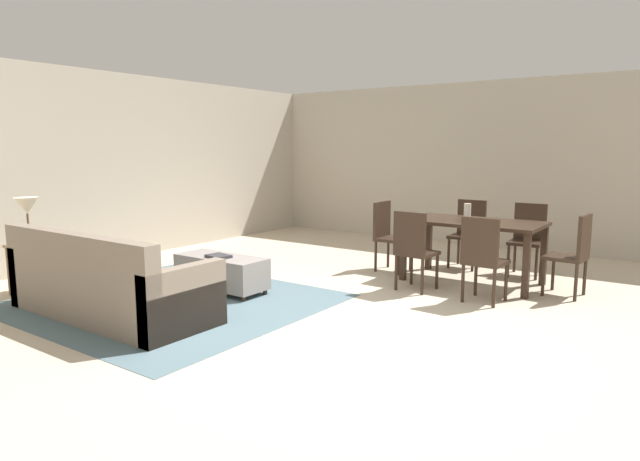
{
  "coord_description": "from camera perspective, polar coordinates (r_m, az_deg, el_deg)",
  "views": [
    {
      "loc": [
        2.65,
        -4.05,
        1.63
      ],
      "look_at": [
        -1.37,
        1.6,
        0.59
      ],
      "focal_mm": 31.03,
      "sensor_mm": 36.0,
      "label": 1
    }
  ],
  "objects": [
    {
      "name": "couch",
      "position": [
        5.77,
        -21.06,
        -5.48
      ],
      "size": [
        2.24,
        0.88,
        0.86
      ],
      "color": "gray",
      "rests_on": "ground_plane"
    },
    {
      "name": "wall_left",
      "position": [
        8.48,
        -22.17,
        6.03
      ],
      "size": [
        0.12,
        11.0,
        2.7
      ],
      "primitive_type": "cube",
      "color": "#BCB2A0",
      "rests_on": "ground_plane"
    },
    {
      "name": "book_on_ottoman",
      "position": [
        6.31,
        -10.43,
        -2.63
      ],
      "size": [
        0.29,
        0.24,
        0.03
      ],
      "primitive_type": "cube",
      "rotation": [
        0.0,
        0.0,
        -0.15
      ],
      "color": "#333338",
      "rests_on": "ottoman_table"
    },
    {
      "name": "side_table",
      "position": [
        6.95,
        -27.68,
        -2.25
      ],
      "size": [
        0.4,
        0.4,
        0.57
      ],
      "color": "olive",
      "rests_on": "ground_plane"
    },
    {
      "name": "dining_chair_head_west",
      "position": [
        7.4,
        7.03,
        -0.15
      ],
      "size": [
        0.4,
        0.4,
        0.92
      ],
      "color": "#332319",
      "rests_on": "ground_plane"
    },
    {
      "name": "ottoman_table",
      "position": [
        6.43,
        -10.13,
        -4.15
      ],
      "size": [
        1.1,
        0.45,
        0.41
      ],
      "color": "gray",
      "rests_on": "ground_plane"
    },
    {
      "name": "dining_table",
      "position": [
        6.92,
        15.52,
        0.19
      ],
      "size": [
        1.6,
        0.87,
        0.76
      ],
      "color": "#332319",
      "rests_on": "ground_plane"
    },
    {
      "name": "dining_chair_far_left",
      "position": [
        7.84,
        15.07,
        0.11
      ],
      "size": [
        0.41,
        0.41,
        0.92
      ],
      "color": "#332319",
      "rests_on": "ground_plane"
    },
    {
      "name": "vase_centerpiece",
      "position": [
        6.9,
        14.96,
        1.86
      ],
      "size": [
        0.08,
        0.08,
        0.21
      ],
      "primitive_type": "cylinder",
      "color": "silver",
      "rests_on": "dining_table"
    },
    {
      "name": "area_rug",
      "position": [
        6.15,
        -15.02,
        -7.09
      ],
      "size": [
        3.0,
        2.8,
        0.01
      ],
      "primitive_type": "cube",
      "color": "slate",
      "rests_on": "ground_plane"
    },
    {
      "name": "wall_back",
      "position": [
        9.44,
        19.26,
        6.37
      ],
      "size": [
        9.0,
        0.12,
        2.7
      ],
      "primitive_type": "cube",
      "color": "#BCB2A0",
      "rests_on": "ground_plane"
    },
    {
      "name": "dining_chair_far_right",
      "position": [
        7.58,
        20.66,
        -0.43
      ],
      "size": [
        0.42,
        0.42,
        0.92
      ],
      "color": "#332319",
      "rests_on": "ground_plane"
    },
    {
      "name": "ground_plane",
      "position": [
        5.11,
        2.17,
        -10.07
      ],
      "size": [
        10.8,
        10.8,
        0.0
      ],
      "primitive_type": "plane",
      "color": "beige"
    },
    {
      "name": "dining_chair_near_right",
      "position": [
        6.03,
        16.43,
        -2.43
      ],
      "size": [
        0.42,
        0.42,
        0.92
      ],
      "color": "#332319",
      "rests_on": "ground_plane"
    },
    {
      "name": "dining_chair_head_east",
      "position": [
        6.64,
        24.72,
        -1.88
      ],
      "size": [
        0.43,
        0.43,
        0.92
      ],
      "color": "#332319",
      "rests_on": "ground_plane"
    },
    {
      "name": "dining_chair_near_left",
      "position": [
        6.36,
        9.62,
        -1.63
      ],
      "size": [
        0.43,
        0.43,
        0.92
      ],
      "color": "#332319",
      "rests_on": "ground_plane"
    },
    {
      "name": "table_lamp",
      "position": [
        6.88,
        -27.98,
        2.09
      ],
      "size": [
        0.26,
        0.26,
        0.53
      ],
      "color": "brown",
      "rests_on": "side_table"
    }
  ]
}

